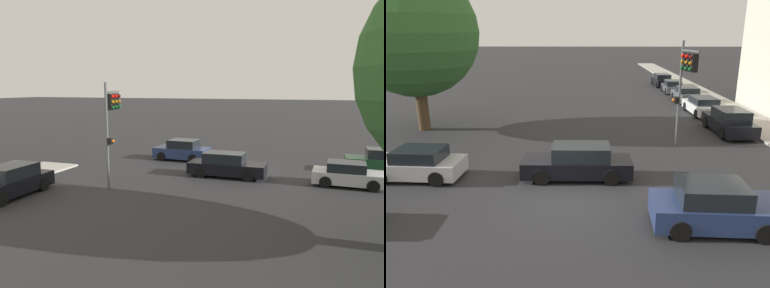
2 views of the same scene
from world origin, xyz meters
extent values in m
plane|color=#28282B|center=(0.00, 0.00, 0.00)|extent=(300.00, 300.00, 0.00)
cylinder|color=#515456|center=(5.90, 7.04, 2.89)|extent=(0.14, 0.14, 5.79)
cylinder|color=#515456|center=(6.06, 6.09, 5.29)|extent=(0.42, 1.92, 0.10)
cube|color=black|center=(5.98, 6.56, 4.74)|extent=(0.35, 0.35, 0.90)
sphere|color=red|center=(5.79, 6.53, 5.04)|extent=(0.20, 0.20, 0.20)
sphere|color=#99660F|center=(5.79, 6.53, 4.74)|extent=(0.20, 0.20, 0.20)
sphere|color=#0F511E|center=(5.79, 6.53, 4.44)|extent=(0.20, 0.20, 0.20)
cube|color=black|center=(6.06, 6.09, 4.74)|extent=(0.35, 0.35, 0.90)
sphere|color=red|center=(5.87, 6.06, 5.04)|extent=(0.20, 0.20, 0.20)
sphere|color=#99660F|center=(5.87, 6.06, 4.74)|extent=(0.20, 0.20, 0.20)
sphere|color=#0F511E|center=(5.87, 6.06, 4.44)|extent=(0.20, 0.20, 0.20)
cube|color=black|center=(6.14, 5.61, 4.74)|extent=(0.35, 0.35, 0.90)
sphere|color=#590F0F|center=(5.95, 5.58, 5.04)|extent=(0.20, 0.20, 0.20)
sphere|color=#99660F|center=(5.95, 5.58, 4.74)|extent=(0.20, 0.20, 0.20)
sphere|color=#0F511E|center=(5.95, 5.58, 4.44)|extent=(0.20, 0.20, 0.20)
cube|color=black|center=(5.72, 7.01, 2.66)|extent=(0.27, 0.38, 0.35)
sphere|color=orange|center=(5.58, 6.99, 2.66)|extent=(0.18, 0.18, 0.18)
cube|color=#194728|center=(-8.89, -2.30, 0.57)|extent=(4.60, 1.87, 0.76)
cylinder|color=black|center=(-7.47, -1.42, 0.35)|extent=(0.70, 0.22, 0.70)
cylinder|color=black|center=(-7.46, -3.15, 0.35)|extent=(0.70, 0.22, 0.70)
cube|color=navy|center=(5.07, -2.08, 0.57)|extent=(4.22, 2.13, 0.77)
cube|color=black|center=(4.90, -2.07, 1.26)|extent=(2.23, 1.81, 0.61)
cylinder|color=black|center=(6.39, -1.22, 0.34)|extent=(0.68, 0.25, 0.67)
cylinder|color=black|center=(6.31, -3.05, 0.34)|extent=(0.68, 0.25, 0.67)
cylinder|color=black|center=(3.83, -1.10, 0.34)|extent=(0.68, 0.25, 0.67)
cylinder|color=black|center=(3.74, -2.94, 0.34)|extent=(0.68, 0.25, 0.67)
cube|color=black|center=(0.43, 2.19, 0.55)|extent=(4.78, 1.78, 0.71)
cube|color=black|center=(0.62, 2.19, 1.21)|extent=(2.49, 1.55, 0.62)
cylinder|color=black|center=(-1.04, 1.36, 0.36)|extent=(0.72, 0.23, 0.72)
cylinder|color=black|center=(-1.06, 3.00, 0.36)|extent=(0.72, 0.23, 0.72)
cylinder|color=black|center=(1.91, 1.39, 0.36)|extent=(0.72, 0.23, 0.72)
cylinder|color=black|center=(1.90, 3.02, 0.36)|extent=(0.72, 0.23, 0.72)
cube|color=#B7B7BC|center=(-6.58, 2.07, 0.51)|extent=(3.97, 2.05, 0.67)
cube|color=black|center=(-6.43, 2.06, 1.11)|extent=(2.09, 1.74, 0.52)
cylinder|color=black|center=(-7.83, 1.24, 0.33)|extent=(0.66, 0.25, 0.65)
cylinder|color=black|center=(-7.75, 3.01, 0.33)|extent=(0.66, 0.25, 0.65)
cylinder|color=black|center=(-5.42, 1.13, 0.33)|extent=(0.66, 0.25, 0.65)
cylinder|color=black|center=(-5.34, 2.90, 0.33)|extent=(0.66, 0.25, 0.65)
cube|color=black|center=(9.90, 10.00, 0.57)|extent=(2.06, 4.74, 0.76)
cube|color=black|center=(9.90, 9.82, 1.27)|extent=(1.76, 2.49, 0.65)
cylinder|color=black|center=(8.95, 11.43, 0.35)|extent=(0.24, 0.71, 0.70)
cylinder|color=black|center=(9.04, 8.52, 0.35)|extent=(0.24, 0.71, 0.70)
cylinder|color=black|center=(10.84, 8.58, 0.35)|extent=(0.24, 0.71, 0.70)
camera|label=1|loc=(-4.99, 24.40, 5.53)|focal=35.00mm
camera|label=2|loc=(0.78, -13.26, 6.25)|focal=35.00mm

